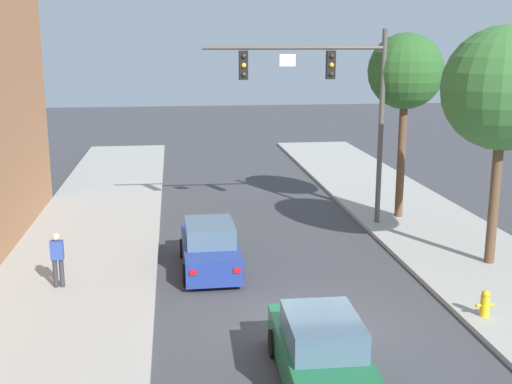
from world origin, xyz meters
TOP-DOWN VIEW (x-y plane):
  - ground_plane at (0.00, 0.00)m, footprint 120.00×120.00m
  - sidewalk_left at (-6.50, 0.00)m, footprint 5.00×60.00m
  - traffic_signal_mast at (2.63, 8.95)m, footprint 6.94×0.38m
  - car_lead_blue at (-2.31, 4.75)m, footprint 1.89×4.27m
  - car_following_green at (-0.39, -2.68)m, footprint 1.89×4.27m
  - pedestrian_sidewalk_left_walker at (-6.80, 3.40)m, footprint 0.36×0.22m
  - fire_hydrant at (4.58, -0.15)m, footprint 0.48×0.24m
  - street_tree_nearest at (6.74, 3.84)m, footprint 3.83×3.83m
  - street_tree_second at (5.76, 9.71)m, footprint 2.97×2.97m

SIDE VIEW (x-z plane):
  - ground_plane at x=0.00m, z-range 0.00..0.00m
  - sidewalk_left at x=-6.50m, z-range 0.00..0.15m
  - fire_hydrant at x=4.58m, z-range 0.15..0.87m
  - car_lead_blue at x=-2.31m, z-range -0.08..1.52m
  - car_following_green at x=-0.39m, z-range -0.08..1.52m
  - pedestrian_sidewalk_left_walker at x=-6.80m, z-range 0.24..1.88m
  - traffic_signal_mast at x=2.63m, z-range 1.61..9.11m
  - street_tree_nearest at x=6.74m, z-range 1.98..9.51m
  - street_tree_second at x=5.76m, z-range 2.29..9.68m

